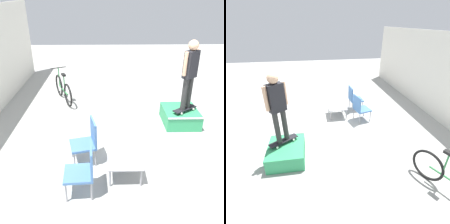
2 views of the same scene
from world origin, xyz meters
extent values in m
plane|color=#A8A8A3|center=(0.00, 0.00, 0.00)|extent=(24.00, 24.00, 0.00)
cube|color=#339E60|center=(1.13, -0.88, 0.20)|extent=(1.06, 0.92, 0.41)
cylinder|color=#B7B7BC|center=(0.60, -0.88, 0.41)|extent=(0.05, 0.92, 0.05)
cube|color=black|center=(1.00, -0.94, 0.50)|extent=(0.59, 0.74, 0.02)
cylinder|color=white|center=(1.22, -1.07, 0.46)|extent=(0.06, 0.06, 0.05)
cylinder|color=white|center=(1.03, -1.20, 0.46)|extent=(0.06, 0.06, 0.05)
cylinder|color=white|center=(0.96, -0.68, 0.46)|extent=(0.06, 0.06, 0.05)
cylinder|color=white|center=(0.77, -0.81, 0.46)|extent=(0.06, 0.06, 0.05)
cylinder|color=#2D2D2D|center=(0.93, -0.86, 0.94)|extent=(0.13, 0.13, 0.86)
cylinder|color=#2D2D2D|center=(1.07, -1.03, 0.94)|extent=(0.13, 0.13, 0.86)
cube|color=#232328|center=(1.00, -0.94, 1.71)|extent=(0.39, 0.42, 0.68)
cylinder|color=#D8A884|center=(0.85, -0.76, 1.76)|extent=(0.09, 0.09, 0.58)
cylinder|color=#D8A884|center=(1.15, -1.13, 1.76)|extent=(0.09, 0.09, 0.58)
sphere|color=#D8A884|center=(1.00, -0.94, 2.18)|extent=(0.25, 0.25, 0.25)
cube|color=#9E9EA3|center=(-1.03, 0.80, 0.39)|extent=(0.75, 0.68, 0.02)
cylinder|color=#9E9EA3|center=(-1.35, 0.51, 0.19)|extent=(0.04, 0.04, 0.38)
cylinder|color=#9E9EA3|center=(-0.70, 0.51, 0.19)|extent=(0.04, 0.04, 0.38)
cylinder|color=#9E9EA3|center=(-1.35, 1.09, 0.19)|extent=(0.04, 0.04, 0.38)
cylinder|color=#9E9EA3|center=(-0.70, 1.09, 0.19)|extent=(0.04, 0.04, 0.38)
cylinder|color=#99999E|center=(-1.28, 1.89, 0.20)|extent=(0.03, 0.03, 0.40)
cylinder|color=#99999E|center=(-1.72, 1.87, 0.20)|extent=(0.03, 0.03, 0.40)
cylinder|color=#99999E|center=(-1.25, 1.45, 0.20)|extent=(0.03, 0.03, 0.40)
cylinder|color=#99999E|center=(-1.69, 1.43, 0.20)|extent=(0.03, 0.03, 0.40)
cube|color=#4C7AB7|center=(-1.49, 1.66, 0.43)|extent=(0.55, 0.55, 0.05)
cube|color=#4C7AB7|center=(-1.47, 1.42, 0.72)|extent=(0.52, 0.07, 0.53)
cylinder|color=#99999E|center=(-0.41, 1.93, 0.20)|extent=(0.03, 0.03, 0.40)
cylinder|color=#99999E|center=(-0.84, 1.82, 0.20)|extent=(0.03, 0.03, 0.40)
cylinder|color=#99999E|center=(-0.30, 1.50, 0.20)|extent=(0.03, 0.03, 0.40)
cylinder|color=#99999E|center=(-0.73, 1.39, 0.20)|extent=(0.03, 0.03, 0.40)
cube|color=#4C7AB7|center=(-0.57, 1.66, 0.43)|extent=(0.63, 0.63, 0.05)
cube|color=#4C7AB7|center=(-0.51, 1.43, 0.72)|extent=(0.51, 0.17, 0.53)
torus|color=black|center=(3.22, 2.80, 0.37)|extent=(0.70, 0.37, 0.74)
torus|color=black|center=(2.30, 2.37, 0.37)|extent=(0.70, 0.37, 0.74)
cylinder|color=#338447|center=(2.76, 2.58, 0.37)|extent=(0.85, 0.43, 0.04)
cylinder|color=#338447|center=(2.60, 2.51, 0.65)|extent=(0.04, 0.04, 0.55)
cube|color=black|center=(2.60, 2.51, 0.95)|extent=(0.24, 0.18, 0.06)
cylinder|color=#338447|center=(3.13, 2.76, 0.70)|extent=(0.04, 0.04, 0.65)
cylinder|color=black|center=(3.13, 2.76, 1.02)|extent=(0.25, 0.48, 0.03)
camera|label=1|loc=(-4.99, 1.14, 3.39)|focal=40.00mm
camera|label=2|loc=(4.90, -0.12, 3.29)|focal=28.00mm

